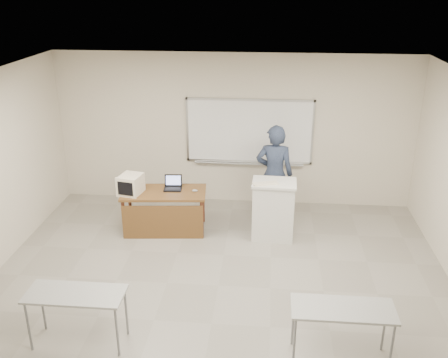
# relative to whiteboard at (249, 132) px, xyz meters

# --- Properties ---
(floor) EXTENTS (7.00, 8.00, 0.01)m
(floor) POSITION_rel_whiteboard_xyz_m (-0.30, -3.97, -1.49)
(floor) COLOR gray
(floor) RESTS_ON ground
(whiteboard) EXTENTS (2.48, 0.10, 1.31)m
(whiteboard) POSITION_rel_whiteboard_xyz_m (0.00, 0.00, 0.00)
(whiteboard) COLOR white
(whiteboard) RESTS_ON floor
(student_desks) EXTENTS (4.40, 2.20, 0.73)m
(student_desks) POSITION_rel_whiteboard_xyz_m (-0.30, -5.32, -0.81)
(student_desks) COLOR #A5A6A2
(student_desks) RESTS_ON floor
(instructor_desk) EXTENTS (1.48, 0.74, 0.75)m
(instructor_desk) POSITION_rel_whiteboard_xyz_m (-1.45, -1.48, -0.93)
(instructor_desk) COLOR brown
(instructor_desk) RESTS_ON floor
(podium) EXTENTS (0.75, 0.55, 1.05)m
(podium) POSITION_rel_whiteboard_xyz_m (0.50, -1.47, -0.95)
(podium) COLOR beige
(podium) RESTS_ON floor
(crt_monitor) EXTENTS (0.37, 0.42, 0.35)m
(crt_monitor) POSITION_rel_whiteboard_xyz_m (-2.00, -1.49, -0.56)
(crt_monitor) COLOR beige
(crt_monitor) RESTS_ON instructor_desk
(laptop) EXTENTS (0.31, 0.29, 0.23)m
(laptop) POSITION_rel_whiteboard_xyz_m (-1.30, -1.21, -0.67)
(laptop) COLOR black
(laptop) RESTS_ON instructor_desk
(mouse) EXTENTS (0.12, 0.10, 0.04)m
(mouse) POSITION_rel_whiteboard_xyz_m (-0.90, -1.32, -0.71)
(mouse) COLOR #93959A
(mouse) RESTS_ON instructor_desk
(keyboard) EXTENTS (0.45, 0.27, 0.02)m
(keyboard) POSITION_rel_whiteboard_xyz_m (0.35, -1.59, -0.42)
(keyboard) COLOR beige
(keyboard) RESTS_ON podium
(presenter) EXTENTS (0.72, 0.50, 1.87)m
(presenter) POSITION_rel_whiteboard_xyz_m (0.50, -0.84, -0.54)
(presenter) COLOR black
(presenter) RESTS_ON floor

